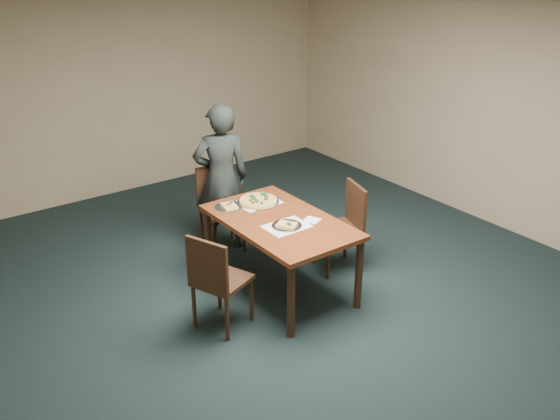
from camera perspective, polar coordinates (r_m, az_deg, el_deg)
ground at (r=5.74m, az=3.76°, el=-10.07°), size 8.00×8.00×0.00m
room_shell at (r=4.98m, az=4.30°, el=6.76°), size 8.00×8.00×8.00m
dining_table at (r=5.88m, az=-0.00°, el=-1.71°), size 0.90×1.50×0.75m
chair_far at (r=6.83m, az=-5.60°, el=0.65°), size 0.49×0.49×0.91m
chair_left at (r=5.39m, az=-5.85°, el=-6.15°), size 0.54×0.54×0.91m
chair_right at (r=6.38m, az=5.98°, el=-1.09°), size 0.52×0.52×0.91m
diner at (r=6.69m, az=-5.39°, el=2.92°), size 0.69×0.57×1.63m
placemat_main at (r=6.22m, az=-2.00°, el=0.70°), size 0.42×0.32×0.00m
placemat_near at (r=5.71m, az=0.62°, el=-1.50°), size 0.40×0.30×0.00m
pizza_pan at (r=6.21m, az=-2.00°, el=0.89°), size 0.41×0.41×0.07m
slice_plate_near at (r=5.70m, az=0.63°, el=-1.39°), size 0.28×0.28×0.06m
slice_plate_far at (r=6.12m, az=-4.66°, el=0.36°), size 0.28×0.28×0.06m
napkin at (r=5.83m, az=2.92°, el=-0.94°), size 0.18×0.18×0.01m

